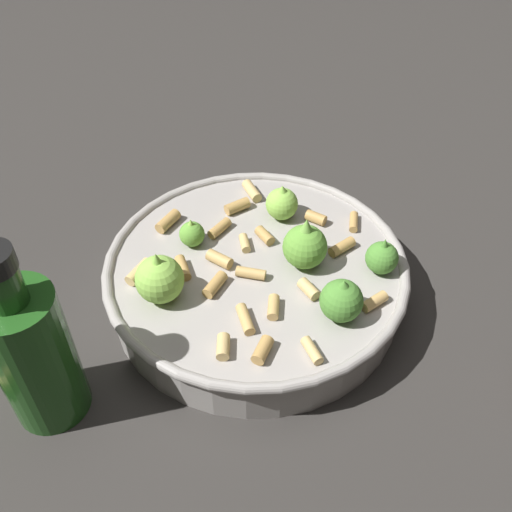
# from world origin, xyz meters

# --- Properties ---
(ground_plane) EXTENTS (2.40, 2.40, 0.00)m
(ground_plane) POSITION_xyz_m (0.00, 0.00, 0.00)
(ground_plane) COLOR #2D2B28
(cooking_pan) EXTENTS (0.32, 0.32, 0.11)m
(cooking_pan) POSITION_xyz_m (0.00, 0.00, 0.03)
(cooking_pan) COLOR #9E9993
(cooking_pan) RESTS_ON ground
(olive_oil_bottle) EXTENTS (0.07, 0.07, 0.19)m
(olive_oil_bottle) POSITION_xyz_m (0.18, -0.15, 0.08)
(olive_oil_bottle) COLOR #1E4C19
(olive_oil_bottle) RESTS_ON ground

